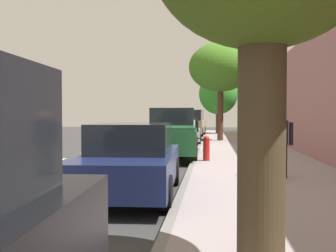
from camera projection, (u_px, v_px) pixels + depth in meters
The scene contains 16 objects.
ground at pixel (155, 154), 17.57m from camera, with size 68.27×68.27×0.00m, color #383838.
sidewalk at pixel (248, 153), 17.14m from camera, with size 4.11×42.67×0.14m, color #9F9295.
curb_edge at pixel (197, 152), 17.37m from camera, with size 0.16×42.67×0.14m, color gray.
lane_stripe_centre at pixel (74, 156), 16.58m from camera, with size 0.14×40.00×0.01m.
lane_stripe_bike_edge at pixel (163, 153), 17.53m from camera, with size 0.12×42.67×0.01m, color white.
building_facade at pixel (305, 99), 16.82m from camera, with size 0.50×42.67×4.67m, color #A56D6F.
parked_sedan_dark_blue_second at pixel (132, 160), 8.49m from camera, with size 1.97×4.47×1.52m.
parked_pickup_green_mid at pixel (171, 135), 15.71m from camera, with size 2.16×5.37×1.95m.
parked_sedan_silver_far at pixel (184, 131), 22.84m from camera, with size 1.98×4.47×1.52m.
parked_suv_tan_farthest at pixel (191, 123), 29.69m from camera, with size 2.10×4.76×1.99m.
bicycle_at_curb at pixel (187, 145), 17.41m from camera, with size 1.65×0.65×0.74m.
cyclist_with_backpack at pixel (191, 129), 16.93m from camera, with size 0.52×0.56×1.77m.
street_tree_mid_block at pixel (221, 67), 24.00m from camera, with size 3.74×3.74×5.80m.
street_tree_far_end at pixel (218, 94), 32.41m from camera, with size 3.08×3.08×4.82m.
pedestrian_on_phone at pixel (280, 140), 10.07m from camera, with size 0.61×0.31×1.65m.
fire_hydrant at pixel (206, 148), 13.71m from camera, with size 0.22×0.22×0.84m.
Camera 1 is at (2.45, -17.36, 1.73)m, focal length 43.57 mm.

